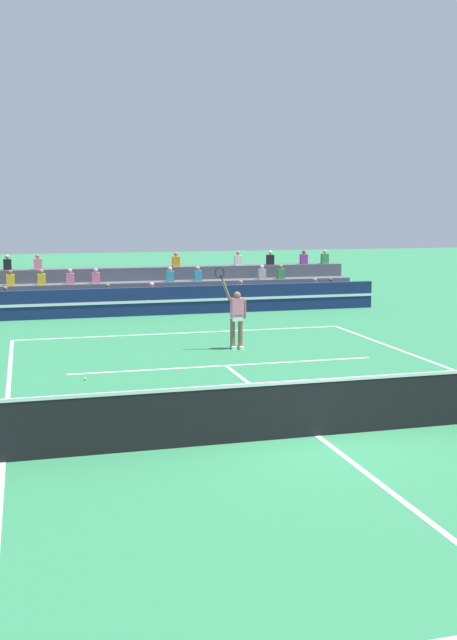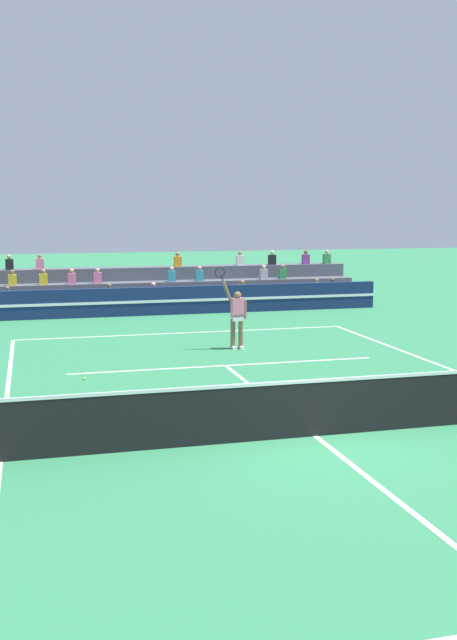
% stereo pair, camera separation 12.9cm
% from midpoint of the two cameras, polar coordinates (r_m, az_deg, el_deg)
% --- Properties ---
extents(ground_plane, '(120.00, 120.00, 0.00)m').
position_cam_midpoint_polar(ground_plane, '(13.86, 6.89, -8.78)').
color(ground_plane, '#2D7A4C').
extents(court_lines, '(11.10, 23.90, 0.01)m').
position_cam_midpoint_polar(court_lines, '(13.85, 6.89, -8.76)').
color(court_lines, white).
rests_on(court_lines, ground).
extents(tennis_net, '(12.00, 0.10, 1.10)m').
position_cam_midpoint_polar(tennis_net, '(13.70, 6.93, -6.60)').
color(tennis_net, slate).
rests_on(tennis_net, ground).
extents(sponsor_banner_wall, '(18.00, 0.26, 1.10)m').
position_cam_midpoint_polar(sponsor_banner_wall, '(29.32, -5.05, 1.46)').
color(sponsor_banner_wall, navy).
rests_on(sponsor_banner_wall, ground).
extents(bleacher_stand, '(17.71, 2.85, 2.28)m').
position_cam_midpoint_polar(bleacher_stand, '(31.79, -5.84, 2.17)').
color(bleacher_stand, '#4C515B').
rests_on(bleacher_stand, ground).
extents(tennis_player, '(1.03, 0.33, 2.48)m').
position_cam_midpoint_polar(tennis_player, '(21.96, 0.79, 0.31)').
color(tennis_player, brown).
rests_on(tennis_player, ground).
extents(tennis_ball, '(0.07, 0.07, 0.07)m').
position_cam_midpoint_polar(tennis_ball, '(18.44, -10.73, -4.41)').
color(tennis_ball, '#C6DB33').
rests_on(tennis_ball, ground).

